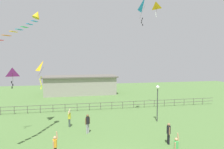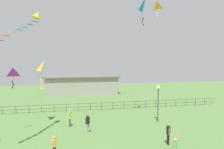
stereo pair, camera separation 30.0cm
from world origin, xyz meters
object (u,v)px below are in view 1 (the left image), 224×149
at_px(person_2, 169,132).
at_px(person_3, 55,145).
at_px(person_1, 69,117).
at_px(person_0, 88,122).
at_px(kite_4, 156,6).
at_px(streamer_kite, 34,17).
at_px(kite_3, 12,74).
at_px(lamppost, 158,95).
at_px(kite_1, 43,68).
at_px(person_5, 176,147).
at_px(kite_0, 145,5).

xyz_separation_m(person_2, person_3, (-8.46, -0.54, -0.07)).
bearing_deg(person_1, person_0, -51.18).
relative_size(kite_4, streamer_kite, 0.43).
distance_m(kite_3, kite_4, 18.76).
xyz_separation_m(lamppost, kite_4, (1.93, 5.32, 10.63)).
bearing_deg(lamppost, kite_1, 173.78).
bearing_deg(person_5, person_1, 131.55).
bearing_deg(person_5, person_0, 132.45).
height_order(kite_4, streamer_kite, kite_4).
distance_m(person_1, person_2, 9.39).
relative_size(kite_1, streamer_kite, 0.60).
relative_size(person_0, person_5, 0.96).
bearing_deg(kite_0, kite_4, 53.48).
relative_size(lamppost, person_2, 2.30).
height_order(person_3, kite_4, kite_4).
bearing_deg(person_5, person_2, 73.62).
bearing_deg(kite_1, person_0, -37.59).
bearing_deg(kite_3, person_2, -18.07).
bearing_deg(person_2, person_1, 144.41).
relative_size(person_2, kite_4, 0.85).
bearing_deg(person_3, streamer_kite, 115.46).
xyz_separation_m(kite_1, kite_3, (-2.11, -2.60, -0.34)).
height_order(kite_1, kite_4, kite_4).
xyz_separation_m(lamppost, person_2, (-1.45, -5.32, -1.88)).
xyz_separation_m(lamppost, streamer_kite, (-11.60, -2.30, 7.10)).
height_order(kite_1, streamer_kite, streamer_kite).
relative_size(person_1, streamer_kite, 0.40).
relative_size(person_1, kite_0, 0.63).
bearing_deg(person_0, person_3, -121.61).
bearing_deg(kite_3, person_3, -50.46).
bearing_deg(lamppost, kite_4, 70.02).
bearing_deg(person_1, kite_0, 8.53).
bearing_deg(person_0, kite_4, 37.46).
height_order(person_0, person_1, person_1).
distance_m(lamppost, person_2, 5.82).
distance_m(person_1, kite_0, 14.05).
distance_m(person_0, person_1, 2.60).
height_order(person_3, kite_3, kite_3).
distance_m(person_3, kite_0, 16.21).
height_order(person_2, kite_3, kite_3).
height_order(lamppost, kite_1, kite_1).
bearing_deg(kite_3, person_1, 18.13).
relative_size(person_0, kite_4, 0.88).
xyz_separation_m(kite_3, streamer_kite, (2.03, -0.96, 4.54)).
bearing_deg(lamppost, person_0, -165.89).
height_order(person_0, kite_0, kite_0).
xyz_separation_m(person_3, person_5, (7.76, -1.83, 0.01)).
distance_m(person_2, person_3, 8.47).
height_order(person_1, person_2, person_1).
xyz_separation_m(kite_3, kite_4, (15.57, 6.66, 8.08)).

